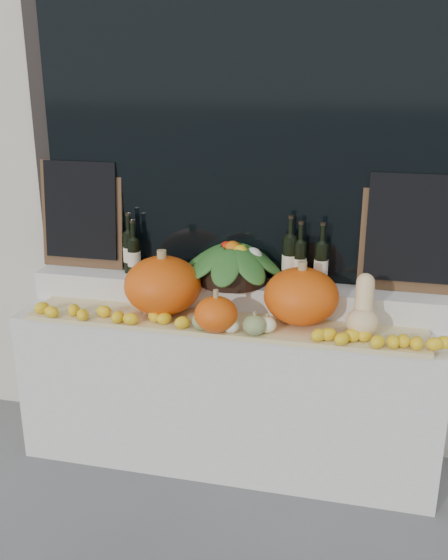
% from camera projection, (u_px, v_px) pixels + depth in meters
% --- Properties ---
extents(storefront_facade, '(7.00, 0.94, 4.50)m').
position_uv_depth(storefront_facade, '(255.00, 52.00, 3.59)').
color(storefront_facade, beige).
rests_on(storefront_facade, ground).
extents(display_sill, '(2.30, 0.55, 0.88)m').
position_uv_depth(display_sill, '(227.00, 389.00, 3.53)').
color(display_sill, silver).
rests_on(display_sill, ground).
extents(rear_tier, '(2.30, 0.25, 0.16)m').
position_uv_depth(rear_tier, '(233.00, 294.00, 3.49)').
color(rear_tier, silver).
rests_on(rear_tier, display_sill).
extents(straw_bedding, '(2.10, 0.32, 0.02)m').
position_uv_depth(straw_bedding, '(222.00, 324.00, 3.26)').
color(straw_bedding, tan).
rests_on(straw_bedding, display_sill).
extents(pumpkin_left, '(0.44, 0.44, 0.31)m').
position_uv_depth(pumpkin_left, '(163.00, 285.00, 3.34)').
color(pumpkin_left, '#E5540C').
rests_on(pumpkin_left, straw_bedding).
extents(pumpkin_right, '(0.47, 0.47, 0.29)m').
position_uv_depth(pumpkin_right, '(301.00, 296.00, 3.21)').
color(pumpkin_right, '#E5540C').
rests_on(pumpkin_right, straw_bedding).
extents(pumpkin_center, '(0.25, 0.25, 0.18)m').
position_uv_depth(pumpkin_center, '(216.00, 314.00, 3.12)').
color(pumpkin_center, '#E5540C').
rests_on(pumpkin_center, straw_bedding).
extents(butternut_squash, '(0.16, 0.22, 0.30)m').
position_uv_depth(butternut_squash, '(363.00, 312.00, 3.07)').
color(butternut_squash, '#EBC48A').
rests_on(butternut_squash, straw_bedding).
extents(decorative_gourds, '(0.42, 0.15, 0.15)m').
position_uv_depth(decorative_gourds, '(233.00, 322.00, 3.12)').
color(decorative_gourds, '#305D1C').
rests_on(decorative_gourds, straw_bedding).
extents(lemon_heap, '(2.20, 0.16, 0.06)m').
position_uv_depth(lemon_heap, '(217.00, 324.00, 3.15)').
color(lemon_heap, yellow).
rests_on(lemon_heap, straw_bedding).
extents(produce_bowl, '(0.58, 0.58, 0.24)m').
position_uv_depth(produce_bowl, '(232.00, 262.00, 3.41)').
color(produce_bowl, black).
rests_on(produce_bowl, rear_tier).
extents(wine_bottle_far_left, '(0.08, 0.08, 0.35)m').
position_uv_depth(wine_bottle_far_left, '(130.00, 252.00, 3.57)').
color(wine_bottle_far_left, black).
rests_on(wine_bottle_far_left, rear_tier).
extents(wine_bottle_near_left, '(0.08, 0.08, 0.32)m').
position_uv_depth(wine_bottle_near_left, '(134.00, 256.00, 3.55)').
color(wine_bottle_near_left, black).
rests_on(wine_bottle_near_left, rear_tier).
extents(wine_bottle_tall, '(0.08, 0.08, 0.38)m').
position_uv_depth(wine_bottle_tall, '(290.00, 260.00, 3.37)').
color(wine_bottle_tall, black).
rests_on(wine_bottle_tall, rear_tier).
extents(wine_bottle_near_right, '(0.08, 0.08, 0.36)m').
position_uv_depth(wine_bottle_near_right, '(300.00, 263.00, 3.36)').
color(wine_bottle_near_right, black).
rests_on(wine_bottle_near_right, rear_tier).
extents(wine_bottle_far_right, '(0.08, 0.08, 0.36)m').
position_uv_depth(wine_bottle_far_right, '(321.00, 264.00, 3.33)').
color(wine_bottle_far_right, black).
rests_on(wine_bottle_far_right, rear_tier).
extents(chalkboard_left, '(0.50, 0.09, 0.62)m').
position_uv_depth(chalkboard_left, '(81.00, 213.00, 3.62)').
color(chalkboard_left, '#4C331E').
rests_on(chalkboard_left, rear_tier).
extents(chalkboard_right, '(0.50, 0.09, 0.62)m').
position_uv_depth(chalkboard_right, '(410.00, 231.00, 3.22)').
color(chalkboard_right, '#4C331E').
rests_on(chalkboard_right, rear_tier).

